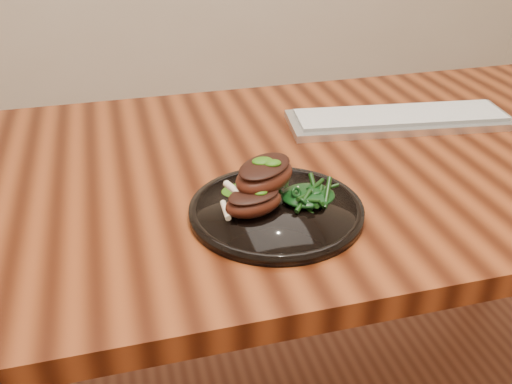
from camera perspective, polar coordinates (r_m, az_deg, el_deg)
desk at (r=1.10m, az=5.13°, el=-0.38°), size 1.60×0.80×0.75m
plate at (r=0.88m, az=2.03°, el=-1.81°), size 0.27×0.27×0.02m
lamb_chop_front at (r=0.85m, az=-0.28°, el=-0.93°), size 0.11×0.08×0.04m
lamb_chop_back at (r=0.87m, az=0.82°, el=1.77°), size 0.13×0.13×0.05m
herb_smear at (r=0.92m, az=-1.02°, el=0.21°), size 0.08×0.05×0.01m
greens_heap at (r=0.89m, az=5.23°, el=-0.02°), size 0.09×0.08×0.03m
keyboard at (r=1.24m, az=14.16°, el=7.12°), size 0.48×0.20×0.02m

